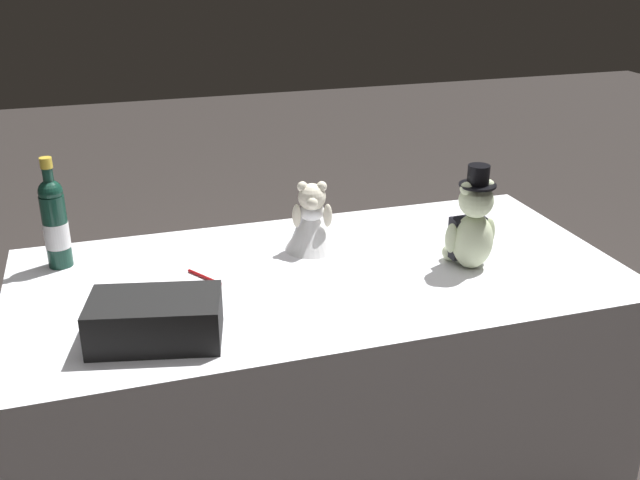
{
  "coord_description": "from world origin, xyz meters",
  "views": [
    {
      "loc": [
        0.57,
        1.82,
        1.64
      ],
      "look_at": [
        0.0,
        0.0,
        0.83
      ],
      "focal_mm": 40.86,
      "sensor_mm": 36.0,
      "label": 1
    }
  ],
  "objects_px": {
    "teddy_bear_bride": "(312,219)",
    "gift_case_black": "(155,320)",
    "teddy_bear_groom": "(472,227)",
    "champagne_bottle": "(55,222)",
    "signing_pen": "(206,278)"
  },
  "relations": [
    {
      "from": "signing_pen",
      "to": "gift_case_black",
      "type": "distance_m",
      "value": 0.34
    },
    {
      "from": "teddy_bear_bride",
      "to": "champagne_bottle",
      "type": "relative_size",
      "value": 0.66
    },
    {
      "from": "teddy_bear_groom",
      "to": "gift_case_black",
      "type": "xyz_separation_m",
      "value": [
        0.92,
        0.16,
        -0.07
      ]
    },
    {
      "from": "teddy_bear_bride",
      "to": "champagne_bottle",
      "type": "height_order",
      "value": "champagne_bottle"
    },
    {
      "from": "teddy_bear_bride",
      "to": "gift_case_black",
      "type": "xyz_separation_m",
      "value": [
        0.52,
        0.43,
        -0.03
      ]
    },
    {
      "from": "signing_pen",
      "to": "teddy_bear_groom",
      "type": "bearing_deg",
      "value": 169.58
    },
    {
      "from": "gift_case_black",
      "to": "teddy_bear_groom",
      "type": "bearing_deg",
      "value": -170.24
    },
    {
      "from": "teddy_bear_groom",
      "to": "champagne_bottle",
      "type": "xyz_separation_m",
      "value": [
        1.15,
        -0.36,
        0.01
      ]
    },
    {
      "from": "teddy_bear_groom",
      "to": "teddy_bear_bride",
      "type": "distance_m",
      "value": 0.49
    },
    {
      "from": "teddy_bear_groom",
      "to": "champagne_bottle",
      "type": "height_order",
      "value": "champagne_bottle"
    },
    {
      "from": "teddy_bear_groom",
      "to": "champagne_bottle",
      "type": "bearing_deg",
      "value": -17.41
    },
    {
      "from": "teddy_bear_groom",
      "to": "signing_pen",
      "type": "xyz_separation_m",
      "value": [
        0.76,
        -0.14,
        -0.12
      ]
    },
    {
      "from": "teddy_bear_groom",
      "to": "signing_pen",
      "type": "distance_m",
      "value": 0.78
    },
    {
      "from": "signing_pen",
      "to": "gift_case_black",
      "type": "xyz_separation_m",
      "value": [
        0.17,
        0.3,
        0.05
      ]
    },
    {
      "from": "teddy_bear_groom",
      "to": "teddy_bear_bride",
      "type": "relative_size",
      "value": 1.42
    }
  ]
}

